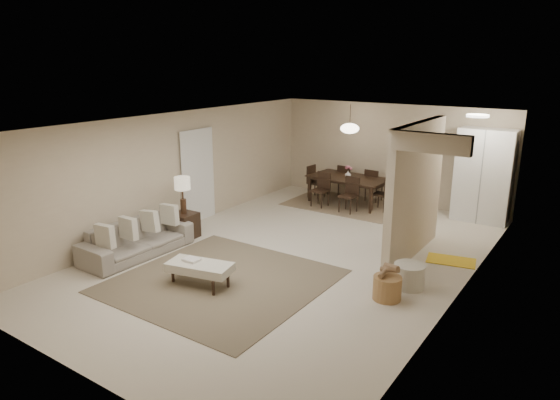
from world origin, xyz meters
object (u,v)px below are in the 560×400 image
Objects in this scene: pantry_cabinet at (484,176)px; ottoman_bench at (200,268)px; dining_table at (347,191)px; sofa at (137,239)px; side_table at (185,225)px; round_pouf at (409,276)px; wicker_basket at (387,288)px.

pantry_cabinet is 1.84× the size of ottoman_bench.
pantry_cabinet is 3.23m from dining_table.
sofa reaches higher than side_table.
pantry_cabinet reaches higher than round_pouf.
pantry_cabinet is 4.18× the size of round_pouf.
sofa is 1.88× the size of ottoman_bench.
ottoman_bench is at bearing -155.38° from wicker_basket.
sofa is 4.96m from round_pouf.
round_pouf is (4.71, 1.53, -0.12)m from sofa.
dining_table is (1.63, 4.14, 0.08)m from side_table.
dining_table is at bearing 128.64° from round_pouf.
ottoman_bench is 2.35m from side_table.
round_pouf is 4.87m from dining_table.
pantry_cabinet is 4.02× the size of side_table.
wicker_basket is at bearing -77.51° from sofa.
pantry_cabinet is at bearing -38.85° from sofa.
wicker_basket is (4.58, 0.94, -0.13)m from sofa.
dining_table is (-3.12, -0.45, -0.70)m from pantry_cabinet.
sofa is 4.68m from wicker_basket.
round_pouf reaches higher than ottoman_bench.
ottoman_bench reaches higher than wicker_basket.
side_table is at bearing -175.84° from round_pouf.
round_pouf is 1.15× the size of wicker_basket.
sofa is at bearing -162.02° from round_pouf.
side_table is 0.27× the size of dining_table.
pantry_cabinet is 1.07× the size of dining_table.
pantry_cabinet is 4.34m from round_pouf.
pantry_cabinet is 7.55m from sofa.
round_pouf is at bearing -71.16° from sofa.
sofa is 5.59m from dining_table.
wicker_basket is at bearing -52.33° from dining_table.
wicker_basket is at bearing -3.13° from side_table.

